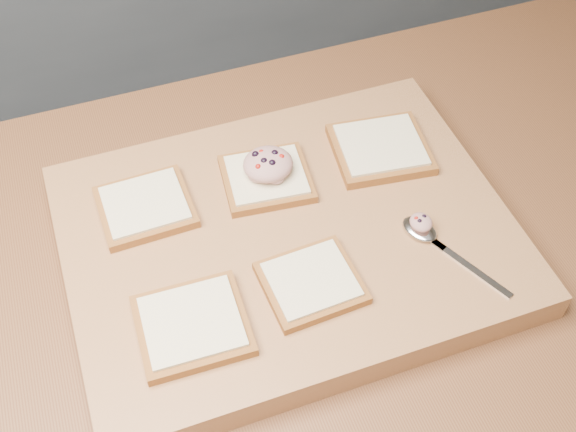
{
  "coord_description": "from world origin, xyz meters",
  "views": [
    {
      "loc": [
        -0.12,
        -0.51,
        1.65
      ],
      "look_at": [
        0.07,
        0.02,
        0.97
      ],
      "focal_mm": 45.0,
      "sensor_mm": 36.0,
      "label": 1
    }
  ],
  "objects_px": {
    "bread_far_center": "(267,178)",
    "tuna_salad_dollop": "(268,164)",
    "spoon": "(427,235)",
    "cutting_board": "(288,239)"
  },
  "relations": [
    {
      "from": "bread_far_center",
      "to": "cutting_board",
      "type": "bearing_deg",
      "value": -90.03
    },
    {
      "from": "cutting_board",
      "to": "bread_far_center",
      "type": "bearing_deg",
      "value": 89.97
    },
    {
      "from": "bread_far_center",
      "to": "spoon",
      "type": "height_order",
      "value": "bread_far_center"
    },
    {
      "from": "cutting_board",
      "to": "tuna_salad_dollop",
      "type": "relative_size",
      "value": 8.47
    },
    {
      "from": "cutting_board",
      "to": "bread_far_center",
      "type": "xyz_separation_m",
      "value": [
        0.0,
        0.08,
        0.03
      ]
    },
    {
      "from": "bread_far_center",
      "to": "tuna_salad_dollop",
      "type": "distance_m",
      "value": 0.02
    },
    {
      "from": "bread_far_center",
      "to": "tuna_salad_dollop",
      "type": "xyz_separation_m",
      "value": [
        0.0,
        0.0,
        0.02
      ]
    },
    {
      "from": "bread_far_center",
      "to": "tuna_salad_dollop",
      "type": "relative_size",
      "value": 1.88
    },
    {
      "from": "tuna_salad_dollop",
      "to": "spoon",
      "type": "relative_size",
      "value": 0.42
    },
    {
      "from": "cutting_board",
      "to": "spoon",
      "type": "xyz_separation_m",
      "value": [
        0.16,
        -0.07,
        0.03
      ]
    }
  ]
}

